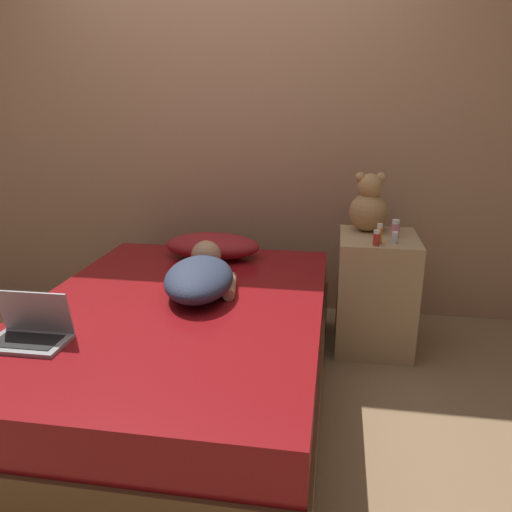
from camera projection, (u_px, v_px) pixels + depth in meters
ground_plane at (182, 395)px, 2.53m from camera, size 12.00×12.00×0.00m
wall_back at (229, 120)px, 3.32m from camera, size 8.00×0.06×2.60m
bed at (179, 351)px, 2.45m from camera, size 1.40×1.95×0.50m
nightstand at (375, 292)px, 2.95m from camera, size 0.44×0.49×0.68m
pillow at (212, 246)px, 3.05m from camera, size 0.58×0.33×0.15m
person_lying at (201, 275)px, 2.52m from camera, size 0.42×0.75×0.17m
laptop at (30, 331)px, 1.99m from camera, size 0.31×0.20×0.20m
teddy_bear at (369, 206)px, 2.93m from camera, size 0.23×0.23×0.35m
bottle_clear at (395, 238)px, 2.70m from camera, size 0.04×0.04×0.06m
bottle_red at (376, 238)px, 2.66m from camera, size 0.04×0.04×0.09m
bottle_orange at (379, 234)px, 2.70m from camera, size 0.03×0.03×0.11m
bottle_pink at (395, 229)px, 2.81m from camera, size 0.04×0.04×0.10m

